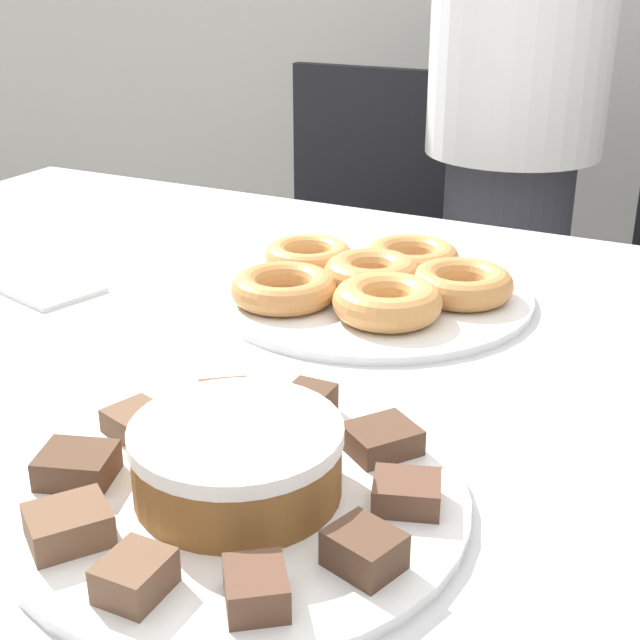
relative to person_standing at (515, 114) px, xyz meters
The scene contains 23 objects.
table 0.92m from the person_standing, 83.49° to the right, with size 1.79×1.10×0.73m.
person_standing is the anchor object (origin of this frame).
office_chair_left 0.57m from the person_standing, 167.82° to the left, with size 0.44×0.44×0.87m.
plate_cake 1.14m from the person_standing, 84.51° to the right, with size 0.35×0.35×0.01m.
plate_donuts 0.71m from the person_standing, 87.84° to the right, with size 0.38×0.38×0.01m.
frosted_cake 1.14m from the person_standing, 84.51° to the right, with size 0.16×0.16×0.06m.
lamington_0 1.05m from the person_standing, 80.04° to the right, with size 0.07×0.07×0.02m.
lamington_1 1.02m from the person_standing, 83.93° to the right, with size 0.04×0.05×0.03m.
lamington_2 1.04m from the person_standing, 88.12° to the right, with size 0.06×0.07×0.02m.
lamington_3 1.10m from the person_standing, 90.56° to the right, with size 0.06×0.06×0.02m.
lamington_4 1.18m from the person_standing, 90.47° to the right, with size 0.07×0.06×0.02m.
lamington_5 1.24m from the person_standing, 88.30° to the right, with size 0.07×0.07×0.02m.
lamington_6 1.27m from the person_standing, 84.98° to the right, with size 0.04×0.05×0.03m.
lamington_7 1.25m from the person_standing, 81.52° to the right, with size 0.06×0.06×0.02m.
lamington_8 1.19m from the person_standing, 78.95° to the right, with size 0.06×0.05×0.03m.
lamington_9 1.12m from the person_standing, 78.24° to the right, with size 0.06×0.05×0.02m.
donut_0 0.70m from the person_standing, 87.84° to the right, with size 0.12×0.12×0.04m.
donut_1 0.62m from the person_standing, 85.92° to the right, with size 0.12×0.12×0.03m.
donut_2 0.67m from the person_standing, 97.00° to the right, with size 0.11×0.11×0.03m.
donut_3 0.78m from the person_standing, 93.50° to the right, with size 0.12×0.12×0.03m.
donut_4 0.78m from the person_standing, 84.33° to the right, with size 0.12×0.12×0.04m.
donut_5 0.69m from the person_standing, 79.17° to the right, with size 0.12×0.12×0.03m.
napkin 0.92m from the person_standing, 111.23° to the right, with size 0.13×0.12×0.01m.
Camera 1 is at (0.32, -0.71, 1.12)m, focal length 50.00 mm.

